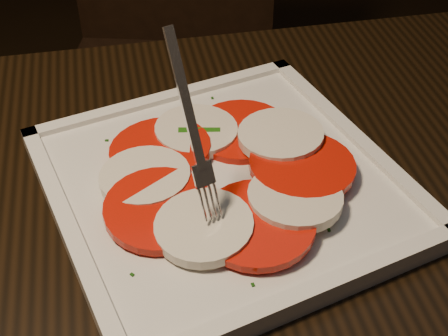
# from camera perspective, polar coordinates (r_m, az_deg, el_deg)

# --- Properties ---
(chair) EXTENTS (0.52, 0.52, 0.93)m
(chair) POSITION_cam_1_polar(r_m,az_deg,el_deg) (1.31, -4.98, 12.17)
(chair) COLOR black
(chair) RESTS_ON ground
(plate) EXTENTS (0.37, 0.37, 0.01)m
(plate) POSITION_cam_1_polar(r_m,az_deg,el_deg) (0.59, -0.00, -1.66)
(plate) COLOR silver
(plate) RESTS_ON table
(caprese_salad) EXTENTS (0.24, 0.26, 0.02)m
(caprese_salad) POSITION_cam_1_polar(r_m,az_deg,el_deg) (0.58, 0.02, -0.39)
(caprese_salad) COLOR red
(caprese_salad) RESTS_ON plate
(fork) EXTENTS (0.05, 0.07, 0.15)m
(fork) POSITION_cam_1_polar(r_m,az_deg,el_deg) (0.50, -3.44, 4.29)
(fork) COLOR white
(fork) RESTS_ON caprese_salad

